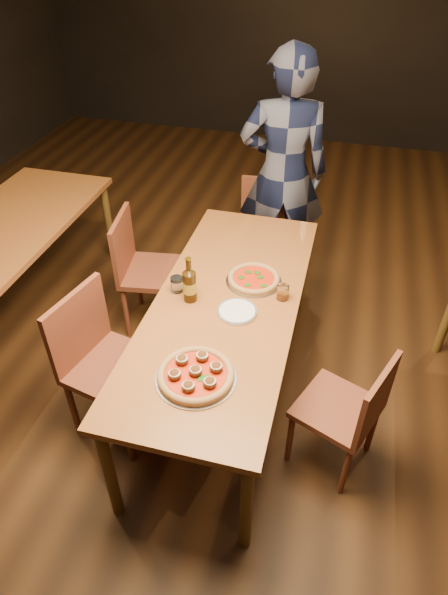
% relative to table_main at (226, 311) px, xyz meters
% --- Properties ---
extents(ground, '(9.00, 9.00, 0.00)m').
position_rel_table_main_xyz_m(ground, '(0.00, 0.00, -0.68)').
color(ground, black).
extents(room_shell, '(9.00, 9.00, 9.00)m').
position_rel_table_main_xyz_m(room_shell, '(0.00, 0.00, 1.18)').
color(room_shell, black).
rests_on(room_shell, ground).
extents(table_main, '(0.80, 2.00, 0.75)m').
position_rel_table_main_xyz_m(table_main, '(0.00, 0.00, 0.00)').
color(table_main, brown).
rests_on(table_main, ground).
extents(chair_main_nw, '(0.54, 0.54, 0.96)m').
position_rel_table_main_xyz_m(chair_main_nw, '(-0.54, -0.40, -0.20)').
color(chair_main_nw, '#5B2718').
rests_on(chair_main_nw, ground).
extents(chair_main_sw, '(0.49, 0.49, 0.92)m').
position_rel_table_main_xyz_m(chair_main_sw, '(-0.67, 0.54, -0.22)').
color(chair_main_sw, '#5B2718').
rests_on(chair_main_sw, ground).
extents(chair_main_e, '(0.51, 0.51, 0.84)m').
position_rel_table_main_xyz_m(chair_main_e, '(0.69, -0.32, -0.26)').
color(chair_main_e, '#5B2718').
rests_on(chair_main_e, ground).
extents(chair_end, '(0.45, 0.45, 0.89)m').
position_rel_table_main_xyz_m(chair_end, '(-0.01, 1.23, -0.23)').
color(chair_end, '#5B2718').
rests_on(chair_end, ground).
extents(pizza_meatball, '(0.39, 0.39, 0.07)m').
position_rel_table_main_xyz_m(pizza_meatball, '(0.00, -0.59, 0.10)').
color(pizza_meatball, '#B7B7BF').
rests_on(pizza_meatball, table_main).
extents(pizza_margherita, '(0.33, 0.33, 0.04)m').
position_rel_table_main_xyz_m(pizza_margherita, '(0.11, 0.22, 0.09)').
color(pizza_margherita, '#B7B7BF').
rests_on(pizza_margherita, table_main).
extents(plate_stack, '(0.21, 0.21, 0.02)m').
position_rel_table_main_xyz_m(plate_stack, '(0.08, -0.08, 0.08)').
color(plate_stack, white).
rests_on(plate_stack, table_main).
extents(beer_bottle, '(0.08, 0.08, 0.28)m').
position_rel_table_main_xyz_m(beer_bottle, '(-0.20, -0.03, 0.17)').
color(beer_bottle, black).
rests_on(beer_bottle, table_main).
extents(water_glass, '(0.07, 0.07, 0.09)m').
position_rel_table_main_xyz_m(water_glass, '(-0.30, 0.03, 0.12)').
color(water_glass, white).
rests_on(water_glass, table_main).
extents(amber_glass, '(0.07, 0.07, 0.09)m').
position_rel_table_main_xyz_m(amber_glass, '(0.30, 0.11, 0.12)').
color(amber_glass, '#964611').
rests_on(amber_glass, table_main).
extents(diner, '(0.74, 0.56, 1.83)m').
position_rel_table_main_xyz_m(diner, '(0.08, 1.37, 0.24)').
color(diner, black).
rests_on(diner, ground).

